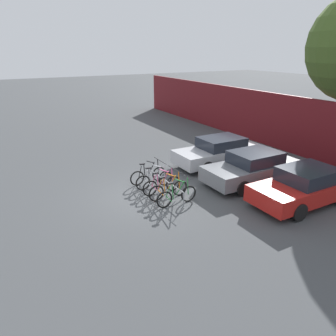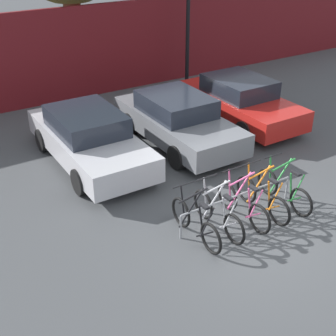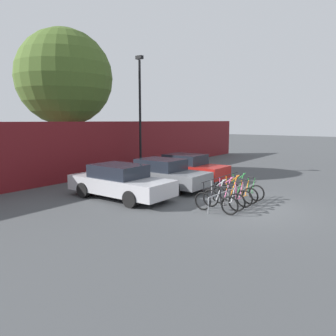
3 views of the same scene
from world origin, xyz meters
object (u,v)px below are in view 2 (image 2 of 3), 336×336
Objects in this scene: bicycle_silver at (218,214)px; bicycle_orange at (262,198)px; car_grey at (177,120)px; bicycle_green at (284,190)px; car_red at (240,100)px; bicycle_black at (195,223)px; bicycle_pink at (243,205)px; bike_rack at (238,198)px; car_silver at (89,138)px.

bicycle_orange is at bearing 3.28° from bicycle_silver.
car_grey reaches higher than bicycle_silver.
bicycle_silver is 1.00× the size of bicycle_green.
car_grey is at bearing -173.56° from car_red.
car_grey reaches higher than bicycle_orange.
car_red is (2.86, 4.27, 0.31)m from bicycle_orange.
bicycle_green is (1.84, 0.00, 0.00)m from bicycle_silver.
bicycle_black is at bearing -177.00° from bicycle_green.
bicycle_green is (2.40, 0.00, 0.00)m from bicycle_black.
car_red is (2.48, 0.28, -0.00)m from car_grey.
bicycle_silver is 1.00× the size of bicycle_pink.
bicycle_orange is (1.77, 0.00, 0.00)m from bicycle_black.
car_grey is (-0.26, 3.99, 0.31)m from bicycle_green.
car_red reaches higher than bicycle_green.
car_grey is at bearing 76.24° from bike_rack.
car_silver is at bearing 97.15° from bicycle_black.
bicycle_orange is at bearing 0.99° from bicycle_black.
bicycle_silver is 0.37× the size of car_silver.
bike_rack is 0.67× the size of car_grey.
bicycle_silver is at bearing -166.80° from bike_rack.
bike_rack is at bearing 97.59° from bicycle_pink.
bike_rack is 1.72× the size of bicycle_green.
bicycle_green is (0.64, 0.00, 0.00)m from bicycle_orange.
bicycle_black is 0.39× the size of car_grey.
bicycle_silver is 4.32m from car_silver.
bicycle_black is 0.39× the size of car_red.
car_red is (5.08, 0.08, -0.00)m from car_silver.
bicycle_pink is 4.11m from car_grey.
car_grey reaches higher than bike_rack.
bicycle_black is 6.31m from car_red.
car_silver and car_red have the same top height.
bike_rack is at bearing 16.48° from bicycle_silver.
car_red reaches higher than bicycle_orange.
bicycle_black is at bearing -83.84° from car_silver.
bicycle_silver is at bearing 178.77° from bicycle_pink.
bicycle_green is 4.83m from car_red.
bicycle_pink is 0.54m from bicycle_orange.
car_red is at bearing 0.94° from car_silver.
bicycle_pink is at bearing -68.18° from car_silver.
bike_rack is 0.18m from bicycle_pink.
bicycle_green is at bearing 0.99° from bicycle_black.
bicycle_silver and bicycle_pink have the same top height.
bicycle_green is 0.39× the size of car_grey.
bike_rack is 5.37m from car_red.
bicycle_pink is 0.39× the size of car_red.
car_silver is (-1.68, 4.19, 0.31)m from bicycle_pink.
bicycle_silver reaches higher than bike_rack.
bike_rack is 3.96m from car_grey.
car_silver reaches higher than bicycle_pink.
bike_rack is 1.22m from bicycle_green.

